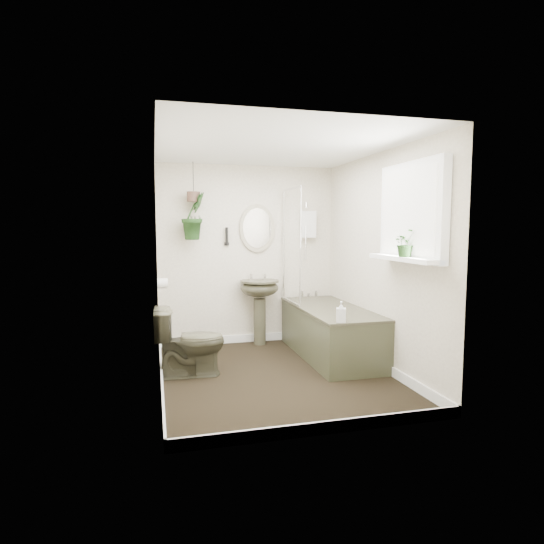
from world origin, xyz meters
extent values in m
cube|color=black|center=(0.00, 0.00, -0.01)|extent=(2.30, 2.80, 0.02)
cube|color=white|center=(0.00, 0.00, 2.31)|extent=(2.30, 2.80, 0.02)
cube|color=silver|center=(0.00, 1.41, 1.15)|extent=(2.30, 0.02, 2.30)
cube|color=silver|center=(0.00, -1.41, 1.15)|extent=(2.30, 0.02, 2.30)
cube|color=silver|center=(-1.16, 0.00, 1.15)|extent=(0.02, 2.80, 2.30)
cube|color=silver|center=(1.16, 0.00, 1.15)|extent=(0.02, 2.80, 2.30)
cube|color=white|center=(0.00, 0.00, 0.05)|extent=(2.30, 2.80, 0.10)
cube|color=white|center=(0.80, 1.34, 1.55)|extent=(0.20, 0.10, 0.35)
ellipsoid|color=tan|center=(0.12, 1.37, 1.50)|extent=(0.46, 0.03, 0.62)
cylinder|color=black|center=(-0.28, 1.36, 1.40)|extent=(0.04, 0.04, 0.22)
cylinder|color=white|center=(-1.10, 0.70, 0.90)|extent=(0.11, 0.11, 0.11)
cube|color=white|center=(1.09, -0.70, 1.65)|extent=(0.08, 1.00, 0.90)
cube|color=white|center=(1.02, -0.70, 1.23)|extent=(0.18, 1.00, 0.04)
cube|color=white|center=(1.04, -0.70, 1.65)|extent=(0.01, 0.86, 0.76)
imported|color=#3B3929|center=(-0.85, 0.21, 0.35)|extent=(0.71, 0.43, 0.71)
imported|color=black|center=(1.00, -0.76, 1.37)|extent=(0.24, 0.21, 0.25)
imported|color=black|center=(-0.70, 1.25, 1.65)|extent=(0.41, 0.40, 0.58)
imported|color=black|center=(0.59, -0.29, 0.68)|extent=(0.12, 0.12, 0.21)
cylinder|color=#51372C|center=(-0.70, 1.25, 1.88)|extent=(0.16, 0.16, 0.12)
camera|label=1|loc=(-1.18, -4.39, 1.52)|focal=30.00mm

